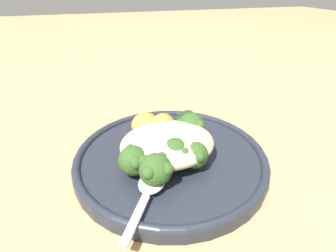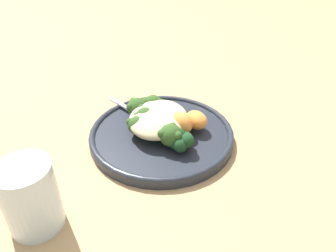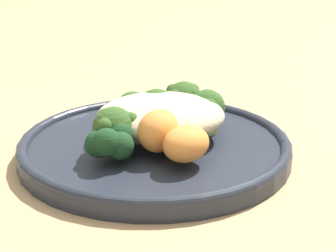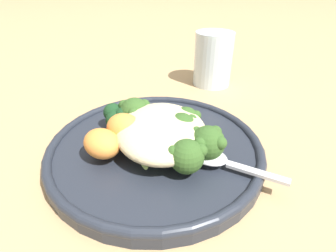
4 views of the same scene
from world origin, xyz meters
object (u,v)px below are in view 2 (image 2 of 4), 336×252
(plate, at_px, (162,134))
(broccoli_stalk_5, at_px, (171,132))
(spoon, at_px, (135,111))
(sweet_potato_chunk_0, at_px, (181,123))
(broccoli_stalk_0, at_px, (155,105))
(broccoli_stalk_3, at_px, (142,125))
(quinoa_mound, at_px, (158,119))
(water_glass, at_px, (30,197))
(kale_tuft, at_px, (181,140))
(broccoli_stalk_2, at_px, (148,118))
(sweet_potato_chunk_1, at_px, (196,120))
(broccoli_stalk_4, at_px, (160,130))
(broccoli_stalk_1, at_px, (140,108))

(plate, distance_m, broccoli_stalk_5, 0.05)
(plate, bearing_deg, spoon, -124.96)
(plate, distance_m, sweet_potato_chunk_0, 0.05)
(broccoli_stalk_0, xyz_separation_m, broccoli_stalk_3, (0.07, -0.01, -0.00))
(quinoa_mound, bearing_deg, water_glass, -26.37)
(kale_tuft, bearing_deg, broccoli_stalk_2, -124.97)
(sweet_potato_chunk_0, relative_size, spoon, 0.45)
(broccoli_stalk_3, height_order, sweet_potato_chunk_1, broccoli_stalk_3)
(broccoli_stalk_0, height_order, broccoli_stalk_5, broccoli_stalk_5)
(kale_tuft, distance_m, spoon, 0.15)
(sweet_potato_chunk_0, bearing_deg, kale_tuft, 11.44)
(broccoli_stalk_5, height_order, sweet_potato_chunk_0, same)
(spoon, bearing_deg, sweet_potato_chunk_0, -171.68)
(broccoli_stalk_5, xyz_separation_m, sweet_potato_chunk_0, (-0.03, 0.01, 0.00))
(broccoli_stalk_3, bearing_deg, broccoli_stalk_4, 129.76)
(broccoli_stalk_3, distance_m, spoon, 0.07)
(quinoa_mound, relative_size, broccoli_stalk_5, 1.04)
(broccoli_stalk_1, relative_size, broccoli_stalk_3, 1.24)
(broccoli_stalk_3, relative_size, sweet_potato_chunk_1, 1.85)
(sweet_potato_chunk_0, relative_size, sweet_potato_chunk_1, 1.00)
(broccoli_stalk_2, xyz_separation_m, broccoli_stalk_4, (0.03, 0.03, -0.01))
(broccoli_stalk_3, height_order, sweet_potato_chunk_0, sweet_potato_chunk_0)
(plate, xyz_separation_m, broccoli_stalk_4, (0.02, 0.00, 0.02))
(broccoli_stalk_2, height_order, sweet_potato_chunk_1, broccoli_stalk_2)
(spoon, bearing_deg, plate, 177.05)
(kale_tuft, bearing_deg, broccoli_stalk_5, -127.33)
(plate, distance_m, kale_tuft, 0.07)
(plate, height_order, broccoli_stalk_2, broccoli_stalk_2)
(broccoli_stalk_5, bearing_deg, kale_tuft, 45.93)
(broccoli_stalk_1, bearing_deg, broccoli_stalk_4, 138.51)
(broccoli_stalk_0, height_order, broccoli_stalk_2, broccoli_stalk_2)
(broccoli_stalk_0, bearing_deg, water_glass, 100.30)
(broccoli_stalk_0, xyz_separation_m, broccoli_stalk_5, (0.09, 0.05, 0.00))
(sweet_potato_chunk_1, bearing_deg, broccoli_stalk_2, -79.91)
(broccoli_stalk_2, xyz_separation_m, spoon, (-0.04, -0.04, -0.02))
(sweet_potato_chunk_0, distance_m, spoon, 0.12)
(broccoli_stalk_1, height_order, broccoli_stalk_2, same)
(plate, bearing_deg, broccoli_stalk_4, 8.16)
(sweet_potato_chunk_0, distance_m, kale_tuft, 0.05)
(broccoli_stalk_1, height_order, water_glass, water_glass)
(broccoli_stalk_5, bearing_deg, broccoli_stalk_1, -136.85)
(broccoli_stalk_2, distance_m, broccoli_stalk_4, 0.04)
(plate, distance_m, quinoa_mound, 0.03)
(plate, xyz_separation_m, sweet_potato_chunk_1, (-0.02, 0.06, 0.03))
(plate, relative_size, broccoli_stalk_2, 3.21)
(broccoli_stalk_5, distance_m, sweet_potato_chunk_1, 0.06)
(quinoa_mound, xyz_separation_m, water_glass, (0.24, -0.12, 0.01))
(quinoa_mound, xyz_separation_m, broccoli_stalk_4, (0.03, 0.01, -0.01))
(broccoli_stalk_3, bearing_deg, broccoli_stalk_1, -111.90)
(broccoli_stalk_3, bearing_deg, broccoli_stalk_2, -148.65)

